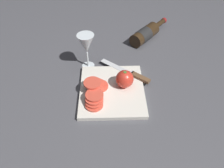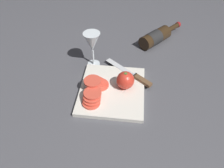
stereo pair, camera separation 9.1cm
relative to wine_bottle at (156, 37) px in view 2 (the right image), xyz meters
name	(u,v)px [view 2 (the right image)]	position (x,y,z in m)	size (l,w,h in m)	color
ground_plane	(118,105)	(-0.47, 0.16, -0.04)	(3.00, 3.00, 0.00)	#4C4C51
cutting_board	(112,90)	(-0.40, 0.20, -0.03)	(0.30, 0.27, 0.02)	silver
wine_bottle	(156,37)	(0.00, 0.00, 0.00)	(0.26, 0.24, 0.08)	#332314
wine_glass	(92,43)	(-0.22, 0.31, 0.08)	(0.08, 0.08, 0.17)	silver
whole_tomato	(125,80)	(-0.38, 0.14, 0.02)	(0.08, 0.08, 0.08)	red
knife	(137,77)	(-0.32, 0.09, -0.01)	(0.19, 0.22, 0.01)	silver
tomato_slice_stack_near	(97,83)	(-0.39, 0.26, 0.00)	(0.09, 0.10, 0.05)	#DB4C38
tomato_slice_stack_far	(92,98)	(-0.48, 0.27, 0.00)	(0.10, 0.07, 0.04)	#DB4C38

